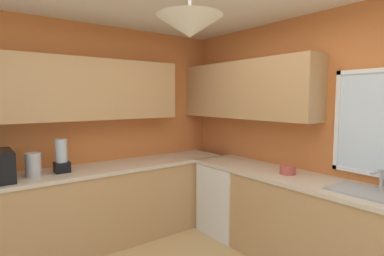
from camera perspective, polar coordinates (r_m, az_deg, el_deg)
The scene contains 8 objects.
room_shell at distance 3.07m, azimuth -1.06°, elevation 8.24°, with size 4.24×3.65×2.65m.
counter_run_left at distance 3.82m, azimuth -16.57°, elevation -13.65°, with size 0.65×3.26×0.91m.
counter_run_back at distance 3.28m, azimuth 24.03°, elevation -17.19°, with size 3.33×0.65×0.91m.
dishwasher at distance 4.01m, azimuth 7.00°, elevation -12.88°, with size 0.60×0.60×0.87m, color white.
kettle at distance 3.49m, azimuth -27.44°, elevation -6.10°, with size 0.15×0.15×0.24m, color #B7B7BC.
sink_assembly at distance 2.99m, azimuth 30.59°, elevation -10.29°, with size 0.65×0.40×0.19m.
bowl at distance 3.37m, azimuth 17.36°, elevation -7.44°, with size 0.16×0.16×0.09m, color #B74C42.
blender_appliance at distance 3.55m, azimuth -23.11°, elevation -5.04°, with size 0.15×0.15×0.36m.
Camera 1 is at (1.66, -1.22, 1.70)m, focal length 28.66 mm.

